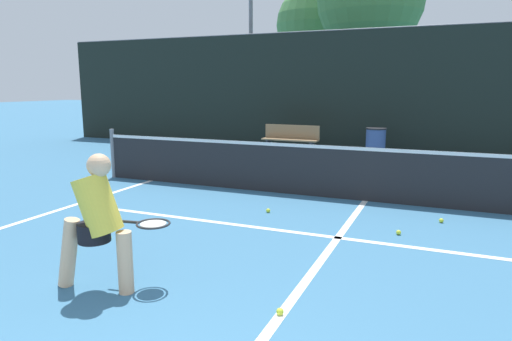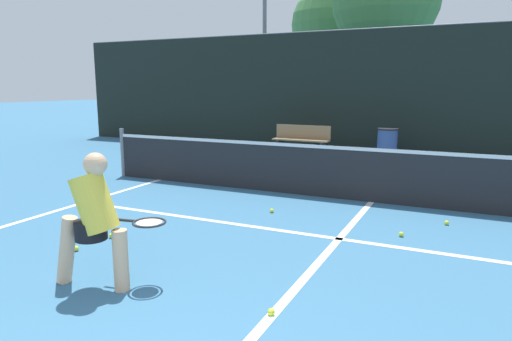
{
  "view_description": "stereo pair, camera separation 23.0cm",
  "coord_description": "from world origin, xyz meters",
  "px_view_note": "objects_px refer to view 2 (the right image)",
  "views": [
    {
      "loc": [
        1.24,
        -1.15,
        1.99
      ],
      "look_at": [
        -0.93,
        4.02,
        0.95
      ],
      "focal_mm": 32.0,
      "sensor_mm": 36.0,
      "label": 1
    },
    {
      "loc": [
        1.45,
        -1.06,
        1.99
      ],
      "look_at": [
        -0.93,
        4.02,
        0.95
      ],
      "focal_mm": 32.0,
      "sensor_mm": 36.0,
      "label": 2
    }
  ],
  "objects_px": {
    "player_practicing": "(95,216)",
    "courtside_bench": "(302,139)",
    "trash_bin": "(387,144)",
    "parked_car": "(306,121)"
  },
  "relations": [
    {
      "from": "player_practicing",
      "to": "parked_car",
      "type": "distance_m",
      "value": 14.84
    },
    {
      "from": "parked_car",
      "to": "trash_bin",
      "type": "bearing_deg",
      "value": -51.06
    },
    {
      "from": "player_practicing",
      "to": "courtside_bench",
      "type": "bearing_deg",
      "value": 88.21
    },
    {
      "from": "player_practicing",
      "to": "trash_bin",
      "type": "xyz_separation_m",
      "value": [
        1.25,
        9.56,
        -0.3
      ]
    },
    {
      "from": "player_practicing",
      "to": "trash_bin",
      "type": "relative_size",
      "value": 1.61
    },
    {
      "from": "player_practicing",
      "to": "courtside_bench",
      "type": "height_order",
      "value": "player_practicing"
    },
    {
      "from": "trash_bin",
      "to": "parked_car",
      "type": "relative_size",
      "value": 0.19
    },
    {
      "from": "player_practicing",
      "to": "courtside_bench",
      "type": "distance_m",
      "value": 9.45
    },
    {
      "from": "player_practicing",
      "to": "courtside_bench",
      "type": "xyz_separation_m",
      "value": [
        -1.17,
        9.37,
        -0.26
      ]
    },
    {
      "from": "player_practicing",
      "to": "parked_car",
      "type": "height_order",
      "value": "player_practicing"
    }
  ]
}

